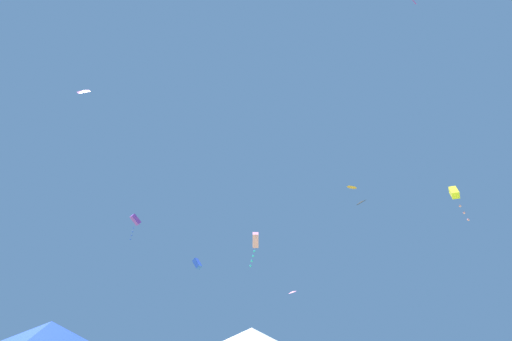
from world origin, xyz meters
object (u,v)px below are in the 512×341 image
at_px(kite_pink_box, 255,241).
at_px(kite_magenta_diamond, 83,91).
at_px(kite_orange_delta, 352,187).
at_px(kite_black_diamond, 361,202).
at_px(kite_pink_delta, 292,292).
at_px(kite_blue_box, 197,264).
at_px(kite_yellow_box, 455,193).
at_px(kite_purple_box, 135,220).

distance_m(kite_pink_box, kite_magenta_diamond, 17.51).
xyz_separation_m(kite_orange_delta, kite_black_diamond, (-2.20, -6.20, -4.79)).
xyz_separation_m(kite_pink_delta, kite_blue_box, (-7.85, 1.01, 2.27)).
relative_size(kite_pink_delta, kite_black_diamond, 0.84).
bearing_deg(kite_yellow_box, kite_orange_delta, 83.09).
distance_m(kite_magenta_diamond, kite_orange_delta, 26.69).
bearing_deg(kite_black_diamond, kite_orange_delta, 70.45).
distance_m(kite_yellow_box, kite_black_diamond, 12.21).
xyz_separation_m(kite_pink_box, kite_black_diamond, (9.72, 5.01, 5.75)).
bearing_deg(kite_pink_box, kite_orange_delta, 43.25).
distance_m(kite_pink_box, kite_black_diamond, 12.36).
bearing_deg(kite_magenta_diamond, kite_purple_box, 71.72).
height_order(kite_pink_delta, kite_blue_box, kite_blue_box).
relative_size(kite_pink_delta, kite_orange_delta, 0.65).
relative_size(kite_pink_box, kite_orange_delta, 1.53).
relative_size(kite_magenta_diamond, kite_orange_delta, 0.70).
distance_m(kite_pink_box, kite_yellow_box, 11.67).
distance_m(kite_blue_box, kite_yellow_box, 20.88).
relative_size(kite_pink_box, kite_yellow_box, 1.00).
xyz_separation_m(kite_magenta_diamond, kite_orange_delta, (24.85, 9.65, -1.16)).
bearing_deg(kite_magenta_diamond, kite_pink_delta, 23.01).
relative_size(kite_yellow_box, kite_black_diamond, 1.97).
xyz_separation_m(kite_blue_box, kite_magenta_diamond, (-9.59, -8.41, 10.34)).
relative_size(kite_blue_box, kite_magenta_diamond, 1.03).
bearing_deg(kite_pink_box, kite_purple_box, 126.67).
relative_size(kite_purple_box, kite_blue_box, 2.35).
height_order(kite_pink_delta, kite_magenta_diamond, kite_magenta_diamond).
relative_size(kite_pink_box, kite_pink_delta, 2.36).
xyz_separation_m(kite_purple_box, kite_magenta_diamond, (-3.62, -10.95, 5.80)).
height_order(kite_pink_delta, kite_yellow_box, kite_yellow_box).
relative_size(kite_pink_box, kite_magenta_diamond, 2.18).
distance_m(kite_pink_delta, kite_black_diamond, 9.34).
height_order(kite_yellow_box, kite_orange_delta, kite_orange_delta).
distance_m(kite_pink_box, kite_purple_box, 16.68).
relative_size(kite_yellow_box, kite_magenta_diamond, 2.18).
bearing_deg(kite_purple_box, kite_black_diamond, -21.50).
bearing_deg(kite_orange_delta, kite_pink_delta, -163.13).
bearing_deg(kite_magenta_diamond, kite_black_diamond, 8.67).
height_order(kite_pink_box, kite_magenta_diamond, kite_magenta_diamond).
bearing_deg(kite_yellow_box, kite_pink_delta, 109.21).
relative_size(kite_pink_delta, kite_yellow_box, 0.42).
relative_size(kite_pink_box, kite_blue_box, 2.11).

